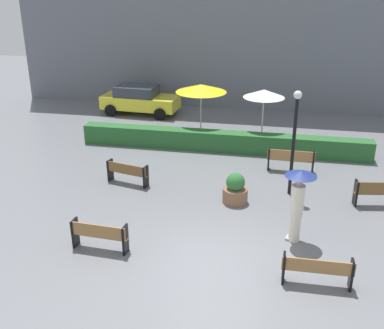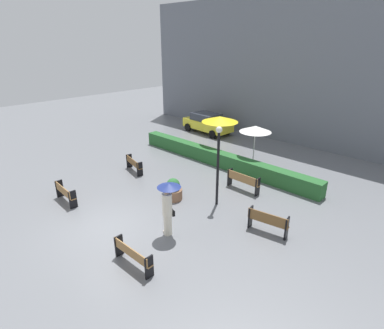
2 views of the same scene
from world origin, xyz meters
The scene contains 14 objects.
ground_plane centered at (0.00, 0.00, 0.00)m, with size 60.00×60.00×0.00m, color slate.
bench_near_right centered at (2.70, -0.65, 0.49)m, with size 1.76×0.36×0.81m.
bench_back_row centered at (2.04, 6.61, 0.54)m, with size 1.84×0.39×0.91m.
bench_far_right centered at (4.92, 4.18, 0.54)m, with size 1.63×0.60×0.91m.
bench_near_left centered at (-3.21, -0.17, 0.50)m, with size 1.67×0.44×0.85m.
bench_far_left centered at (-3.89, 4.24, 0.49)m, with size 1.68×0.71×0.82m.
pedestrian_with_umbrella centered at (2.18, 1.45, 1.37)m, with size 0.90×0.90×2.19m.
planter_pot centered at (0.20, 3.54, 0.46)m, with size 0.86×0.86×1.07m.
lamp_post centered at (2.02, 4.58, 2.30)m, with size 0.28×0.28×3.72m.
patio_umbrella_yellow centered at (-2.14, 9.85, 2.41)m, with size 2.34×2.34×2.59m.
patio_umbrella_white centered at (0.73, 9.52, 2.38)m, with size 1.83×1.83×2.56m.
hedge_strip centered at (-0.91, 8.40, 0.43)m, with size 12.68×0.70×0.86m, color #28602D.
building_facade centered at (0.00, 16.00, 5.06)m, with size 28.00×1.20×10.12m, color slate.
parked_car centered at (-6.23, 13.34, 0.82)m, with size 4.31×2.20×1.57m.
Camera 1 is at (1.52, -10.59, 7.23)m, focal length 43.09 mm.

